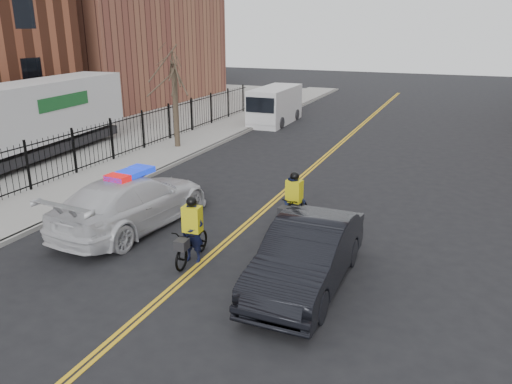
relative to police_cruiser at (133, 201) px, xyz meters
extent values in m
plane|color=black|center=(3.28, -0.22, -0.86)|extent=(120.00, 120.00, 0.00)
cube|color=gold|center=(3.20, 7.78, -0.86)|extent=(0.10, 60.00, 0.01)
cube|color=gold|center=(3.36, 7.78, -0.86)|extent=(0.10, 60.00, 0.01)
cube|color=gray|center=(-4.22, 7.78, -0.79)|extent=(3.00, 60.00, 0.15)
cube|color=gray|center=(-2.72, 7.78, -0.79)|extent=(0.20, 60.00, 0.15)
cube|color=gray|center=(-14.72, 7.78, -0.85)|extent=(18.00, 60.00, 0.02)
cube|color=brown|center=(-19.72, 23.78, 6.14)|extent=(14.00, 18.00, 14.00)
cylinder|color=#382C21|center=(-4.32, 9.78, 1.29)|extent=(0.28, 0.28, 4.00)
imported|color=silver|center=(0.00, 0.00, -0.01)|extent=(2.87, 6.07, 1.71)
cube|color=#0C26CC|center=(0.00, 0.00, 0.93)|extent=(0.84, 1.62, 0.16)
imported|color=black|center=(6.26, -1.54, -0.03)|extent=(1.79, 5.07, 1.67)
cube|color=silver|center=(-2.22, 18.68, 0.30)|extent=(2.14, 5.51, 2.33)
cube|color=silver|center=(-2.17, 16.30, 0.10)|extent=(1.99, 0.85, 1.22)
cube|color=black|center=(-2.16, 15.89, 0.71)|extent=(1.83, 0.14, 0.91)
cylinder|color=black|center=(-3.15, 17.04, -0.51)|extent=(0.27, 0.71, 0.71)
cylinder|color=black|center=(-1.22, 17.08, -0.51)|extent=(0.27, 0.71, 0.71)
cylinder|color=black|center=(-3.22, 20.28, -0.51)|extent=(0.27, 0.71, 0.71)
cylinder|color=black|center=(-1.29, 20.32, -0.51)|extent=(0.27, 0.71, 0.71)
cube|color=silver|center=(-9.46, 5.33, 1.44)|extent=(3.43, 11.92, 2.71)
cube|color=black|center=(-9.46, 5.33, -0.37)|extent=(2.98, 10.98, 0.45)
cylinder|color=black|center=(-9.92, 10.28, -0.37)|extent=(0.11, 0.11, 0.99)
cube|color=#195926|center=(-8.36, 6.34, 1.85)|extent=(0.35, 3.60, 0.63)
imported|color=black|center=(2.99, -1.41, -0.36)|extent=(0.79, 1.95, 1.00)
imported|color=black|center=(2.99, -1.41, 0.00)|extent=(0.65, 0.45, 1.72)
cube|color=gold|center=(2.99, -1.41, 0.37)|extent=(0.51, 0.37, 0.72)
sphere|color=black|center=(2.99, -1.41, 0.86)|extent=(0.29, 0.29, 0.29)
cube|color=black|center=(3.04, -2.08, -0.08)|extent=(0.33, 0.38, 0.27)
imported|color=black|center=(4.75, 1.93, -0.31)|extent=(0.78, 1.89, 1.10)
imported|color=black|center=(4.75, 1.93, -0.01)|extent=(0.91, 0.76, 1.70)
cube|color=gold|center=(4.75, 1.93, 0.37)|extent=(0.53, 0.40, 0.72)
sphere|color=black|center=(4.75, 1.93, 0.85)|extent=(0.29, 0.29, 0.29)
cube|color=black|center=(4.66, 1.27, -0.09)|extent=(0.36, 0.39, 0.26)
camera|label=1|loc=(9.40, -12.23, 5.31)|focal=35.00mm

